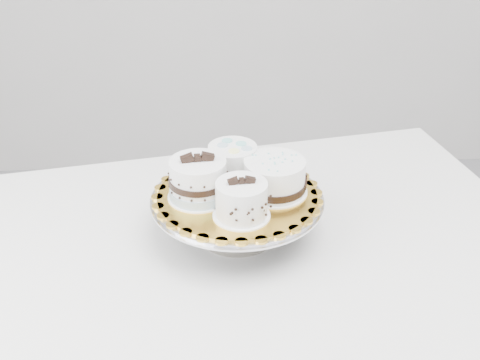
{
  "coord_description": "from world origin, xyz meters",
  "views": [
    {
      "loc": [
        0.02,
        -0.89,
        1.45
      ],
      "look_at": [
        0.08,
        0.1,
        0.87
      ],
      "focal_mm": 45.0,
      "sensor_mm": 36.0,
      "label": 1
    }
  ],
  "objects_px": {
    "cake_swirl": "(242,201)",
    "cake_banded": "(198,181)",
    "cake_stand": "(237,208)",
    "cake_board": "(237,195)",
    "table": "(248,272)",
    "cake_ribbon": "(275,178)",
    "cake_dots": "(233,162)"
  },
  "relations": [
    {
      "from": "cake_ribbon",
      "to": "cake_banded",
      "type": "bearing_deg",
      "value": -164.8
    },
    {
      "from": "cake_stand",
      "to": "cake_board",
      "type": "height_order",
      "value": "cake_board"
    },
    {
      "from": "cake_swirl",
      "to": "cake_dots",
      "type": "relative_size",
      "value": 0.85
    },
    {
      "from": "table",
      "to": "cake_stand",
      "type": "distance_m",
      "value": 0.15
    },
    {
      "from": "cake_stand",
      "to": "cake_dots",
      "type": "height_order",
      "value": "cake_dots"
    },
    {
      "from": "cake_stand",
      "to": "cake_swirl",
      "type": "xyz_separation_m",
      "value": [
        0.0,
        -0.08,
        0.07
      ]
    },
    {
      "from": "cake_stand",
      "to": "cake_board",
      "type": "relative_size",
      "value": 1.09
    },
    {
      "from": "cake_stand",
      "to": "cake_banded",
      "type": "bearing_deg",
      "value": -174.39
    },
    {
      "from": "cake_swirl",
      "to": "cake_ribbon",
      "type": "distance_m",
      "value": 0.11
    },
    {
      "from": "cake_banded",
      "to": "cake_ribbon",
      "type": "height_order",
      "value": "cake_banded"
    },
    {
      "from": "table",
      "to": "cake_board",
      "type": "xyz_separation_m",
      "value": [
        -0.02,
        0.02,
        0.18
      ]
    },
    {
      "from": "cake_board",
      "to": "cake_dots",
      "type": "relative_size",
      "value": 2.47
    },
    {
      "from": "cake_swirl",
      "to": "cake_banded",
      "type": "xyz_separation_m",
      "value": [
        -0.08,
        0.07,
        0.0
      ]
    },
    {
      "from": "cake_board",
      "to": "cake_ribbon",
      "type": "xyz_separation_m",
      "value": [
        0.07,
        0.01,
        0.03
      ]
    },
    {
      "from": "cake_ribbon",
      "to": "table",
      "type": "bearing_deg",
      "value": -146.51
    },
    {
      "from": "cake_stand",
      "to": "cake_ribbon",
      "type": "xyz_separation_m",
      "value": [
        0.07,
        0.01,
        0.06
      ]
    },
    {
      "from": "cake_ribbon",
      "to": "cake_dots",
      "type": "bearing_deg",
      "value": 154.19
    },
    {
      "from": "cake_dots",
      "to": "table",
      "type": "bearing_deg",
      "value": -92.18
    },
    {
      "from": "table",
      "to": "cake_dots",
      "type": "height_order",
      "value": "cake_dots"
    },
    {
      "from": "cake_board",
      "to": "cake_swirl",
      "type": "distance_m",
      "value": 0.08
    },
    {
      "from": "cake_stand",
      "to": "cake_board",
      "type": "distance_m",
      "value": 0.03
    },
    {
      "from": "table",
      "to": "cake_swirl",
      "type": "bearing_deg",
      "value": -115.95
    },
    {
      "from": "table",
      "to": "cake_board",
      "type": "distance_m",
      "value": 0.18
    },
    {
      "from": "cake_swirl",
      "to": "cake_banded",
      "type": "height_order",
      "value": "cake_banded"
    },
    {
      "from": "cake_board",
      "to": "cake_dots",
      "type": "xyz_separation_m",
      "value": [
        -0.01,
        0.06,
        0.04
      ]
    },
    {
      "from": "table",
      "to": "cake_banded",
      "type": "xyz_separation_m",
      "value": [
        -0.09,
        0.01,
        0.21
      ]
    },
    {
      "from": "table",
      "to": "cake_ribbon",
      "type": "relative_size",
      "value": 9.22
    },
    {
      "from": "cake_swirl",
      "to": "cake_ribbon",
      "type": "relative_size",
      "value": 0.75
    },
    {
      "from": "table",
      "to": "cake_ribbon",
      "type": "bearing_deg",
      "value": 12.35
    },
    {
      "from": "cake_swirl",
      "to": "cake_banded",
      "type": "relative_size",
      "value": 0.89
    },
    {
      "from": "cake_swirl",
      "to": "cake_banded",
      "type": "bearing_deg",
      "value": 132.2
    },
    {
      "from": "cake_stand",
      "to": "cake_banded",
      "type": "height_order",
      "value": "cake_banded"
    }
  ]
}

